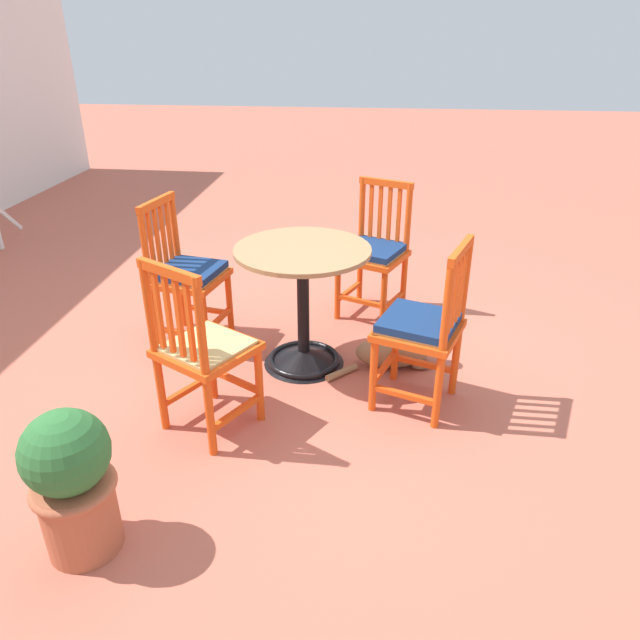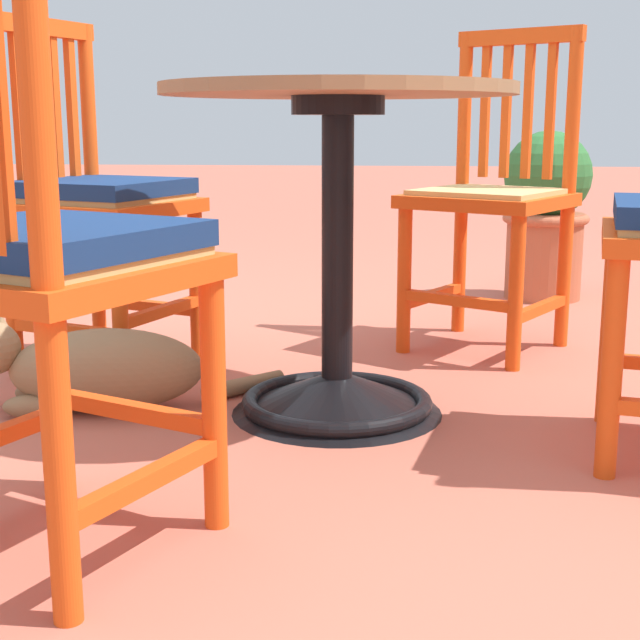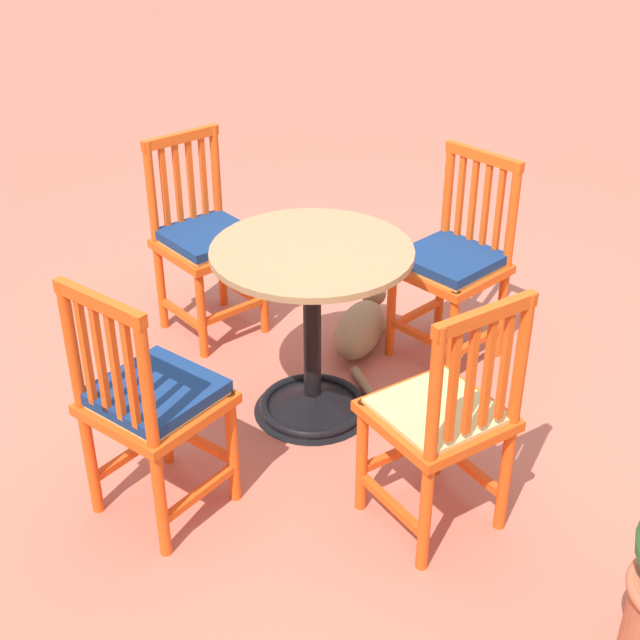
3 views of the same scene
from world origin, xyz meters
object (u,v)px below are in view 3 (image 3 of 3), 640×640
at_px(orange_chair_at_corner, 443,420).
at_px(orange_chair_by_planter, 453,264).
at_px(cafe_table, 312,351).
at_px(tabby_cat, 362,325).
at_px(orange_chair_near_fence, 206,241).
at_px(orange_chair_tucked_in, 151,403).

distance_m(orange_chair_at_corner, orange_chair_by_planter, 1.10).
relative_size(cafe_table, orange_chair_at_corner, 0.83).
xyz_separation_m(cafe_table, tabby_cat, (0.03, -0.56, -0.19)).
relative_size(orange_chair_near_fence, orange_chair_at_corner, 1.00).
relative_size(cafe_table, orange_chair_by_planter, 0.83).
relative_size(cafe_table, orange_chair_near_fence, 0.83).
bearing_deg(tabby_cat, orange_chair_near_fence, 14.64).
xyz_separation_m(orange_chair_at_corner, orange_chair_by_planter, (0.33, -1.05, 0.01)).
relative_size(orange_chair_near_fence, tabby_cat, 1.31).
relative_size(orange_chair_by_planter, tabby_cat, 1.31).
height_order(orange_chair_at_corner, orange_chair_by_planter, same).
height_order(orange_chair_by_planter, tabby_cat, orange_chair_by_planter).
bearing_deg(cafe_table, orange_chair_near_fence, -27.76).
height_order(orange_chair_tucked_in, orange_chair_at_corner, same).
relative_size(orange_chair_at_corner, tabby_cat, 1.31).
xyz_separation_m(orange_chair_tucked_in, orange_chair_by_planter, (-0.55, -1.41, 0.00)).
distance_m(orange_chair_near_fence, tabby_cat, 0.80).
bearing_deg(orange_chair_by_planter, cafe_table, 62.63).
distance_m(orange_chair_near_fence, orange_chair_by_planter, 1.10).
bearing_deg(orange_chair_at_corner, tabby_cat, -53.80).
distance_m(cafe_table, orange_chair_by_planter, 0.76).
xyz_separation_m(orange_chair_near_fence, orange_chair_tucked_in, (-0.52, 1.13, 0.00)).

